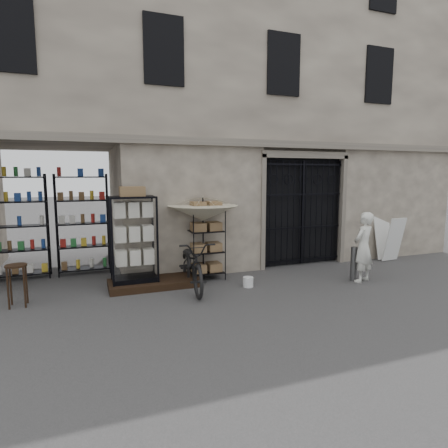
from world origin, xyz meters
name	(u,v)px	position (x,y,z in m)	size (l,w,h in m)	color
ground	(284,295)	(0.00, 0.00, 0.00)	(80.00, 80.00, 0.00)	black
main_building	(218,105)	(0.00, 4.00, 4.50)	(14.00, 4.00, 9.00)	#AEA18C
shop_recess	(52,218)	(-4.50, 2.80, 1.50)	(3.00, 1.70, 3.00)	black
shop_shelving	(52,226)	(-4.55, 3.30, 1.25)	(2.70, 0.50, 2.50)	black
iron_gate	(299,211)	(1.75, 2.28, 1.50)	(2.50, 0.21, 3.00)	black
step_platform	(155,283)	(-2.40, 1.55, 0.07)	(2.00, 0.90, 0.15)	black
display_cabinet	(134,243)	(-2.83, 1.60, 0.99)	(0.96, 0.62, 2.03)	black
wire_rack	(206,243)	(-1.13, 1.74, 0.86)	(0.91, 0.78, 1.76)	black
market_umbrella	(203,209)	(-1.21, 1.72, 1.68)	(1.91, 1.92, 2.34)	black
white_bucket	(248,282)	(-0.46, 0.78, 0.11)	(0.23, 0.23, 0.22)	silver
bicycle	(193,289)	(-1.66, 1.05, 0.00)	(0.73, 1.10, 2.10)	black
wooden_stool	(17,284)	(-5.05, 1.17, 0.43)	(0.41, 0.41, 0.81)	black
steel_bollard	(354,264)	(2.07, 0.37, 0.40)	(0.15, 0.15, 0.81)	#555555
shopkeeper	(362,281)	(2.21, 0.23, 0.00)	(0.59, 1.63, 0.39)	silver
easel_sign	(389,238)	(4.42, 1.71, 0.65)	(0.65, 0.73, 1.25)	silver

